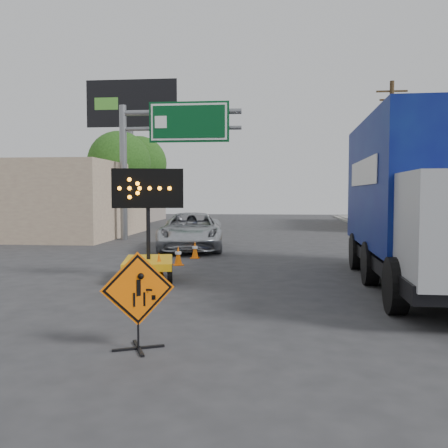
% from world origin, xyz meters
% --- Properties ---
extents(ground, '(100.00, 100.00, 0.00)m').
position_xyz_m(ground, '(0.00, 0.00, 0.00)').
color(ground, '#2D2D30').
rests_on(ground, ground).
extents(curb_right, '(0.40, 60.00, 0.12)m').
position_xyz_m(curb_right, '(7.20, 15.00, 0.06)').
color(curb_right, gray).
rests_on(curb_right, ground).
extents(storefront_left_near, '(14.00, 10.00, 4.00)m').
position_xyz_m(storefront_left_near, '(-14.00, 20.00, 2.00)').
color(storefront_left_near, '#C6AE8F').
rests_on(storefront_left_near, ground).
extents(storefront_left_far, '(12.00, 10.00, 4.40)m').
position_xyz_m(storefront_left_far, '(-15.00, 34.00, 2.20)').
color(storefront_left_far, gray).
rests_on(storefront_left_far, ground).
extents(building_right_far, '(10.00, 14.00, 4.60)m').
position_xyz_m(building_right_far, '(13.00, 30.00, 2.30)').
color(building_right_far, '#C6AE8F').
rests_on(building_right_far, ground).
extents(highway_gantry, '(6.18, 0.38, 6.90)m').
position_xyz_m(highway_gantry, '(-4.43, 17.96, 5.07)').
color(highway_gantry, slate).
rests_on(highway_gantry, ground).
extents(billboard, '(6.10, 0.54, 9.85)m').
position_xyz_m(billboard, '(-8.35, 25.87, 7.35)').
color(billboard, slate).
rests_on(billboard, ground).
extents(utility_pole_far, '(1.80, 0.26, 9.00)m').
position_xyz_m(utility_pole_far, '(8.00, 24.00, 4.68)').
color(utility_pole_far, '#45351D').
rests_on(utility_pole_far, ground).
extents(tree_left_near, '(3.71, 3.71, 6.03)m').
position_xyz_m(tree_left_near, '(-8.00, 22.00, 4.16)').
color(tree_left_near, '#45351D').
rests_on(tree_left_near, ground).
extents(tree_left_far, '(4.10, 4.10, 6.66)m').
position_xyz_m(tree_left_far, '(-9.00, 30.00, 4.60)').
color(tree_left_far, '#45351D').
rests_on(tree_left_far, ground).
extents(construction_sign, '(1.03, 0.74, 1.49)m').
position_xyz_m(construction_sign, '(-0.87, 0.51, 0.79)').
color(construction_sign, black).
rests_on(construction_sign, ground).
extents(arrow_board, '(1.89, 2.34, 3.03)m').
position_xyz_m(arrow_board, '(-2.25, 6.47, 0.67)').
color(arrow_board, '#FFB30E').
rests_on(arrow_board, ground).
extents(pickup_truck, '(3.23, 5.83, 1.55)m').
position_xyz_m(pickup_truck, '(-2.35, 13.98, 0.77)').
color(pickup_truck, '#BABDC2').
rests_on(pickup_truck, ground).
extents(box_truck, '(3.12, 9.17, 4.33)m').
position_xyz_m(box_truck, '(4.91, 6.26, 1.96)').
color(box_truck, black).
rests_on(box_truck, ground).
extents(cone_a, '(0.40, 0.40, 0.67)m').
position_xyz_m(cone_a, '(-1.53, 4.09, 0.33)').
color(cone_a, '#FF6705').
rests_on(cone_a, ground).
extents(cone_b, '(0.47, 0.47, 0.73)m').
position_xyz_m(cone_b, '(-1.97, 4.37, 0.36)').
color(cone_b, '#FF6705').
rests_on(cone_b, ground).
extents(cone_c, '(0.54, 0.54, 0.81)m').
position_xyz_m(cone_c, '(-1.86, 6.05, 0.40)').
color(cone_c, '#FF6705').
rests_on(cone_c, ground).
extents(cone_d, '(0.43, 0.43, 0.64)m').
position_xyz_m(cone_d, '(-1.99, 9.34, 0.32)').
color(cone_d, '#FF6705').
rests_on(cone_d, ground).
extents(cone_e, '(0.33, 0.33, 0.63)m').
position_xyz_m(cone_e, '(-1.73, 11.14, 0.31)').
color(cone_e, '#FF6705').
rests_on(cone_e, ground).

